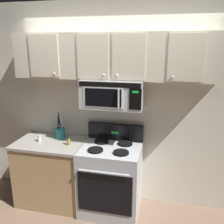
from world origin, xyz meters
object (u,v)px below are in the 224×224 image
object	(u,v)px
spice_jar	(69,141)
salt_shaker	(39,138)
utensil_crock_teal	(60,132)
stove_range	(111,178)
over_range_microwave	(113,93)

from	to	relation	value
spice_jar	salt_shaker	bearing A→B (deg)	177.57
utensil_crock_teal	salt_shaker	distance (m)	0.29
stove_range	salt_shaker	distance (m)	1.09
over_range_microwave	salt_shaker	distance (m)	1.17
utensil_crock_teal	spice_jar	size ratio (longest dim) A/B	3.46
over_range_microwave	spice_jar	xyz separation A→B (m)	(-0.55, -0.16, -0.62)
stove_range	utensil_crock_teal	bearing A→B (deg)	169.11
stove_range	utensil_crock_teal	world-z (taller)	utensil_crock_teal
stove_range	spice_jar	xyz separation A→B (m)	(-0.55, -0.05, 0.49)
over_range_microwave	stove_range	bearing A→B (deg)	-89.86
stove_range	utensil_crock_teal	xyz separation A→B (m)	(-0.76, 0.15, 0.52)
over_range_microwave	spice_jar	world-z (taller)	over_range_microwave
stove_range	over_range_microwave	xyz separation A→B (m)	(-0.00, 0.12, 1.11)
salt_shaker	spice_jar	bearing A→B (deg)	-2.43
utensil_crock_teal	stove_range	bearing A→B (deg)	-10.89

